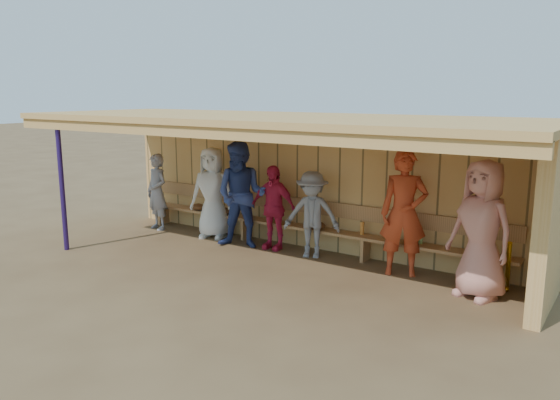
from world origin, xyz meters
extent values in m
plane|color=brown|center=(0.00, 0.00, 0.00)|extent=(90.00, 90.00, 0.00)
imported|color=gray|center=(-3.34, 0.66, 0.80)|extent=(0.65, 0.50, 1.61)
imported|color=white|center=(-1.93, 0.81, 0.91)|extent=(1.02, 0.82, 1.82)
imported|color=navy|center=(-1.02, 0.57, 0.99)|extent=(1.15, 1.02, 1.99)
imported|color=#D32145|center=(-0.47, 0.81, 0.78)|extent=(0.94, 0.43, 1.57)
imported|color=gray|center=(0.39, 0.76, 0.76)|extent=(1.12, 0.87, 1.53)
imported|color=#BC3D1E|center=(2.07, 0.76, 1.00)|extent=(0.85, 0.71, 2.00)
imported|color=tan|center=(3.34, 0.42, 0.99)|extent=(1.13, 0.94, 1.98)
cube|color=tan|center=(0.00, 1.35, 1.20)|extent=(8.60, 0.20, 2.40)
cube|color=tan|center=(4.20, 0.45, 1.20)|extent=(0.20, 1.62, 2.40)
cube|color=tan|center=(0.00, 0.00, 2.45)|extent=(8.80, 3.20, 0.10)
cube|color=tan|center=(0.00, -1.50, 2.32)|extent=(8.80, 0.10, 0.18)
cube|color=tan|center=(-3.80, 0.00, 2.31)|extent=(0.08, 3.00, 0.16)
cube|color=tan|center=(-2.85, 0.00, 2.31)|extent=(0.08, 3.00, 0.16)
cube|color=tan|center=(-1.90, 0.00, 2.31)|extent=(0.08, 3.00, 0.16)
cube|color=tan|center=(-0.95, 0.00, 2.31)|extent=(0.08, 3.00, 0.16)
cube|color=tan|center=(0.00, 0.00, 2.31)|extent=(0.08, 3.00, 0.16)
cube|color=tan|center=(0.95, 0.00, 2.31)|extent=(0.08, 3.00, 0.16)
cube|color=tan|center=(1.90, 0.00, 2.31)|extent=(0.08, 3.00, 0.16)
cube|color=tan|center=(2.85, 0.00, 2.31)|extent=(0.08, 3.00, 0.16)
cube|color=tan|center=(3.80, 0.00, 2.31)|extent=(0.08, 3.00, 0.16)
cylinder|color=navy|center=(-3.60, -1.40, 1.20)|extent=(0.09, 0.09, 2.40)
cube|color=#B3814D|center=(0.00, 1.06, 0.42)|extent=(7.60, 0.32, 0.05)
cube|color=#B3814D|center=(0.00, 1.22, 0.80)|extent=(7.60, 0.04, 0.26)
cube|color=#B3814D|center=(-3.60, 1.06, 0.20)|extent=(0.06, 0.29, 0.40)
cube|color=#B3814D|center=(-1.29, 1.06, 0.20)|extent=(0.06, 0.29, 0.40)
cube|color=#B3814D|center=(1.29, 1.06, 0.20)|extent=(0.06, 0.29, 0.40)
cube|color=#B3814D|center=(3.60, 1.06, 0.20)|extent=(0.06, 0.29, 0.40)
cylinder|color=yellow|center=(3.65, 0.86, 0.40)|extent=(0.13, 0.41, 0.80)
sphere|color=orange|center=(3.65, 0.86, 0.04)|extent=(0.08, 0.08, 0.08)
ellipsoid|color=#593319|center=(-1.79, 1.01, 0.52)|extent=(0.30, 0.24, 0.14)
ellipsoid|color=#593319|center=(-2.51, 1.01, 0.52)|extent=(0.30, 0.24, 0.14)
ellipsoid|color=#593319|center=(0.37, 1.01, 0.52)|extent=(0.30, 0.24, 0.14)
cylinder|color=#A4DD6E|center=(2.24, 1.11, 0.56)|extent=(0.07, 0.07, 0.22)
cylinder|color=orange|center=(1.20, 1.11, 0.56)|extent=(0.07, 0.07, 0.22)
cylinder|color=#B2DD6E|center=(3.15, 0.56, 0.11)|extent=(0.07, 0.07, 0.22)
camera|label=1|loc=(5.15, -7.25, 2.87)|focal=35.00mm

